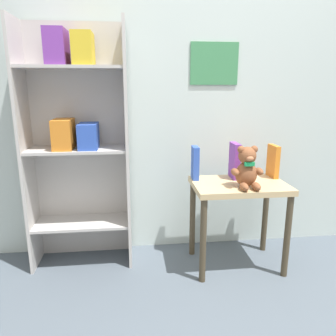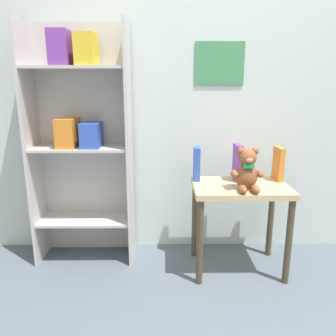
% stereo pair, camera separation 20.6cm
% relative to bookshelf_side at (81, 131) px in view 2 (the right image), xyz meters
% --- Properties ---
extents(wall_back, '(4.80, 0.07, 2.50)m').
position_rel_bookshelf_side_xyz_m(wall_back, '(0.89, 0.16, 0.36)').
color(wall_back, silver).
rests_on(wall_back, ground_plane).
extents(bookshelf_side, '(0.65, 0.29, 1.57)m').
position_rel_bookshelf_side_xyz_m(bookshelf_side, '(0.00, 0.00, 0.00)').
color(bookshelf_side, '#BCB7B2').
rests_on(bookshelf_side, ground_plane).
extents(display_table, '(0.59, 0.40, 0.58)m').
position_rel_bookshelf_side_xyz_m(display_table, '(1.02, -0.20, -0.41)').
color(display_table, tan).
rests_on(display_table, ground_plane).
extents(teddy_bear, '(0.19, 0.18, 0.25)m').
position_rel_bookshelf_side_xyz_m(teddy_bear, '(1.03, -0.29, -0.20)').
color(teddy_bear, brown).
rests_on(teddy_bear, display_table).
extents(book_standing_blue, '(0.04, 0.10, 0.22)m').
position_rel_bookshelf_side_xyz_m(book_standing_blue, '(0.76, -0.08, -0.20)').
color(book_standing_blue, '#2D51B7').
rests_on(book_standing_blue, display_table).
extents(book_standing_purple, '(0.04, 0.14, 0.24)m').
position_rel_bookshelf_side_xyz_m(book_standing_purple, '(1.02, -0.09, -0.19)').
color(book_standing_purple, purple).
rests_on(book_standing_purple, display_table).
extents(book_standing_orange, '(0.04, 0.13, 0.22)m').
position_rel_bookshelf_side_xyz_m(book_standing_orange, '(1.29, -0.09, -0.20)').
color(book_standing_orange, orange).
rests_on(book_standing_orange, display_table).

